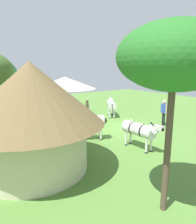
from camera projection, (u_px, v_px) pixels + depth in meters
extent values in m
plane|color=#558236|center=(116.00, 128.00, 13.63)|extent=(36.00, 36.00, 0.00)
cylinder|color=beige|center=(35.00, 147.00, 7.95)|extent=(4.00, 4.00, 1.84)
cone|color=brown|center=(31.00, 93.00, 7.52)|extent=(5.38, 5.38, 2.29)
cylinder|color=brown|center=(66.00, 107.00, 14.39)|extent=(0.10, 0.10, 2.49)
cone|color=beige|center=(65.00, 83.00, 14.04)|extent=(4.21, 4.21, 0.80)
cube|color=silver|center=(66.00, 114.00, 14.50)|extent=(1.40, 0.96, 0.04)
cylinder|color=silver|center=(64.00, 122.00, 13.86)|extent=(0.06, 0.06, 0.70)
cylinder|color=silver|center=(58.00, 118.00, 14.89)|extent=(0.06, 0.06, 0.70)
cylinder|color=silver|center=(75.00, 120.00, 14.27)|extent=(0.06, 0.06, 0.70)
cylinder|color=silver|center=(68.00, 117.00, 15.29)|extent=(0.06, 0.06, 0.70)
cube|color=silver|center=(73.00, 114.00, 15.61)|extent=(0.60, 0.60, 0.04)
cube|color=silver|center=(74.00, 111.00, 15.74)|extent=(0.37, 0.30, 0.45)
cylinder|color=silver|center=(74.00, 118.00, 15.43)|extent=(0.04, 0.04, 0.45)
cylinder|color=silver|center=(70.00, 117.00, 15.55)|extent=(0.04, 0.04, 0.45)
cylinder|color=silver|center=(76.00, 117.00, 15.77)|extent=(0.04, 0.04, 0.45)
cylinder|color=silver|center=(72.00, 116.00, 15.88)|extent=(0.04, 0.04, 0.45)
cube|color=silver|center=(51.00, 117.00, 14.78)|extent=(0.61, 0.61, 0.04)
cube|color=silver|center=(48.00, 114.00, 14.77)|extent=(0.33, 0.35, 0.45)
cylinder|color=silver|center=(55.00, 119.00, 14.97)|extent=(0.04, 0.04, 0.45)
cylinder|color=silver|center=(52.00, 121.00, 14.61)|extent=(0.04, 0.04, 0.45)
cylinder|color=silver|center=(50.00, 119.00, 15.04)|extent=(0.04, 0.04, 0.45)
cylinder|color=silver|center=(48.00, 120.00, 14.68)|extent=(0.04, 0.04, 0.45)
cube|color=white|center=(60.00, 122.00, 13.47)|extent=(0.61, 0.61, 0.04)
cube|color=white|center=(59.00, 119.00, 13.24)|extent=(0.34, 0.34, 0.45)
cylinder|color=white|center=(59.00, 124.00, 13.73)|extent=(0.04, 0.04, 0.45)
cylinder|color=white|center=(64.00, 124.00, 13.66)|extent=(0.04, 0.04, 0.45)
cylinder|color=white|center=(57.00, 126.00, 13.38)|extent=(0.04, 0.04, 0.45)
cylinder|color=white|center=(62.00, 126.00, 13.31)|extent=(0.04, 0.04, 0.45)
cube|color=white|center=(82.00, 118.00, 14.48)|extent=(0.61, 0.60, 0.04)
cube|color=white|center=(85.00, 115.00, 14.42)|extent=(0.37, 0.31, 0.45)
cylinder|color=white|center=(79.00, 122.00, 14.35)|extent=(0.04, 0.04, 0.45)
cylinder|color=white|center=(80.00, 120.00, 14.72)|extent=(0.04, 0.04, 0.45)
cylinder|color=white|center=(84.00, 122.00, 14.33)|extent=(0.04, 0.04, 0.45)
cylinder|color=white|center=(85.00, 120.00, 14.70)|extent=(0.04, 0.04, 0.45)
cylinder|color=black|center=(87.00, 116.00, 15.35)|extent=(0.11, 0.11, 0.79)
cylinder|color=black|center=(88.00, 116.00, 15.22)|extent=(0.11, 0.11, 0.79)
cube|color=silver|center=(87.00, 107.00, 15.14)|extent=(0.47, 0.33, 0.56)
cylinder|color=#956A4A|center=(87.00, 106.00, 15.37)|extent=(0.08, 0.08, 0.52)
cylinder|color=#956A4A|center=(88.00, 107.00, 14.91)|extent=(0.08, 0.08, 0.52)
sphere|color=#956A4A|center=(87.00, 102.00, 15.06)|extent=(0.21, 0.21, 0.21)
cylinder|color=black|center=(164.00, 119.00, 14.11)|extent=(0.13, 0.13, 0.88)
cylinder|color=black|center=(163.00, 119.00, 14.26)|extent=(0.13, 0.13, 0.88)
cube|color=#304FB3|center=(164.00, 108.00, 14.02)|extent=(0.52, 0.39, 0.62)
cylinder|color=beige|center=(166.00, 109.00, 13.76)|extent=(0.09, 0.09, 0.59)
cylinder|color=beige|center=(162.00, 107.00, 14.28)|extent=(0.09, 0.09, 0.59)
sphere|color=beige|center=(165.00, 102.00, 13.93)|extent=(0.24, 0.24, 0.24)
cube|color=#C54146|center=(138.00, 125.00, 13.45)|extent=(0.67, 0.69, 0.03)
cube|color=white|center=(135.00, 122.00, 13.32)|extent=(0.65, 0.64, 0.38)
cube|color=beige|center=(136.00, 126.00, 13.70)|extent=(0.23, 0.59, 0.22)
cube|color=beige|center=(139.00, 128.00, 13.21)|extent=(0.23, 0.59, 0.22)
cylinder|color=silver|center=(111.00, 105.00, 16.65)|extent=(1.69, 1.43, 0.66)
cylinder|color=black|center=(112.00, 105.00, 16.34)|extent=(0.44, 0.60, 0.67)
cylinder|color=black|center=(111.00, 104.00, 16.93)|extent=(0.44, 0.60, 0.67)
cylinder|color=silver|center=(111.00, 101.00, 17.39)|extent=(0.61, 0.54, 0.50)
cube|color=silver|center=(110.00, 98.00, 17.63)|extent=(0.43, 0.37, 0.20)
cube|color=black|center=(110.00, 98.00, 17.81)|extent=(0.17, 0.17, 0.12)
cube|color=black|center=(111.00, 98.00, 17.35)|extent=(0.33, 0.24, 0.28)
cylinder|color=silver|center=(108.00, 110.00, 17.37)|extent=(0.11, 0.11, 0.74)
cylinder|color=black|center=(108.00, 114.00, 17.44)|extent=(0.13, 0.13, 0.06)
cylinder|color=silver|center=(113.00, 110.00, 17.37)|extent=(0.11, 0.11, 0.74)
cylinder|color=black|center=(113.00, 114.00, 17.45)|extent=(0.13, 0.13, 0.06)
cylinder|color=silver|center=(110.00, 114.00, 16.18)|extent=(0.11, 0.11, 0.74)
cylinder|color=black|center=(110.00, 118.00, 16.25)|extent=(0.13, 0.13, 0.06)
cylinder|color=silver|center=(114.00, 114.00, 16.19)|extent=(0.11, 0.11, 0.74)
cylinder|color=black|center=(114.00, 118.00, 16.26)|extent=(0.13, 0.13, 0.06)
cylinder|color=black|center=(112.00, 108.00, 15.84)|extent=(0.22, 0.17, 0.53)
cylinder|color=silver|center=(90.00, 122.00, 11.27)|extent=(1.32, 1.66, 0.69)
cylinder|color=black|center=(95.00, 122.00, 11.30)|extent=(0.66, 0.40, 0.70)
cylinder|color=black|center=(85.00, 122.00, 11.23)|extent=(0.66, 0.40, 0.70)
cylinder|color=silver|center=(76.00, 119.00, 11.14)|extent=(0.53, 0.63, 0.51)
cube|color=silver|center=(70.00, 116.00, 11.07)|extent=(0.35, 0.44, 0.20)
cube|color=black|center=(67.00, 117.00, 11.06)|extent=(0.16, 0.16, 0.12)
cube|color=black|center=(76.00, 115.00, 11.10)|extent=(0.21, 0.34, 0.28)
cylinder|color=silver|center=(80.00, 134.00, 11.15)|extent=(0.11, 0.11, 0.75)
cylinder|color=black|center=(80.00, 140.00, 11.22)|extent=(0.13, 0.13, 0.06)
cylinder|color=silver|center=(79.00, 132.00, 11.52)|extent=(0.11, 0.11, 0.75)
cylinder|color=black|center=(80.00, 138.00, 11.59)|extent=(0.13, 0.13, 0.06)
cylinder|color=silver|center=(101.00, 134.00, 11.28)|extent=(0.11, 0.11, 0.75)
cylinder|color=black|center=(101.00, 140.00, 11.36)|extent=(0.13, 0.13, 0.06)
cylinder|color=silver|center=(100.00, 131.00, 11.65)|extent=(0.11, 0.11, 0.75)
cylinder|color=black|center=(100.00, 137.00, 11.72)|extent=(0.13, 0.13, 0.06)
cylinder|color=black|center=(105.00, 123.00, 11.38)|extent=(0.15, 0.23, 0.53)
cylinder|color=silver|center=(138.00, 129.00, 10.02)|extent=(1.74, 0.73, 0.61)
cylinder|color=black|center=(133.00, 128.00, 10.28)|extent=(0.12, 0.63, 0.63)
cylinder|color=black|center=(143.00, 131.00, 9.79)|extent=(0.12, 0.63, 0.63)
cylinder|color=silver|center=(153.00, 130.00, 9.34)|extent=(0.54, 0.31, 0.48)
cube|color=silver|center=(159.00, 128.00, 9.09)|extent=(0.41, 0.21, 0.20)
cube|color=black|center=(162.00, 130.00, 8.96)|extent=(0.13, 0.13, 0.12)
cube|color=black|center=(153.00, 126.00, 9.30)|extent=(0.37, 0.06, 0.28)
cylinder|color=silver|center=(151.00, 144.00, 9.76)|extent=(0.11, 0.11, 0.73)
cylinder|color=black|center=(151.00, 151.00, 9.83)|extent=(0.13, 0.13, 0.06)
cylinder|color=silver|center=(146.00, 146.00, 9.55)|extent=(0.11, 0.11, 0.73)
cylinder|color=black|center=(146.00, 153.00, 9.62)|extent=(0.13, 0.13, 0.06)
cylinder|color=silver|center=(131.00, 137.00, 10.74)|extent=(0.11, 0.11, 0.73)
cylinder|color=black|center=(130.00, 143.00, 10.82)|extent=(0.13, 0.13, 0.06)
cylinder|color=silver|center=(126.00, 138.00, 10.54)|extent=(0.11, 0.11, 0.73)
cylinder|color=black|center=(126.00, 145.00, 10.61)|extent=(0.13, 0.13, 0.06)
cylinder|color=black|center=(125.00, 127.00, 10.73)|extent=(0.24, 0.07, 0.53)
cylinder|color=brown|center=(167.00, 153.00, 5.48)|extent=(0.18, 0.18, 3.38)
ellipsoid|color=#276D25|center=(175.00, 57.00, 4.96)|extent=(2.83, 2.83, 1.70)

